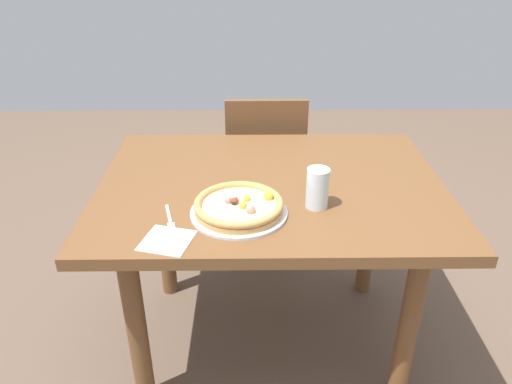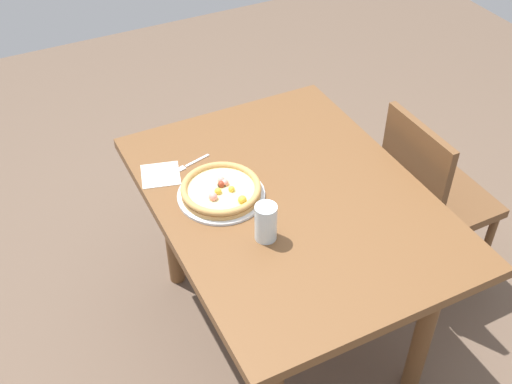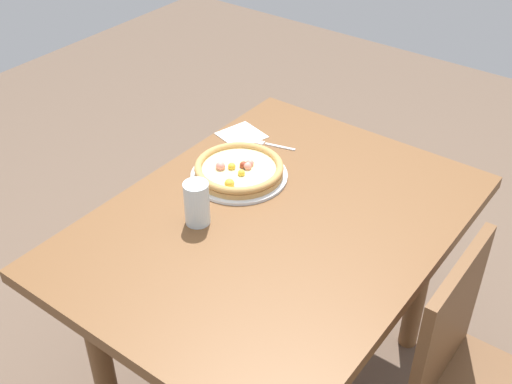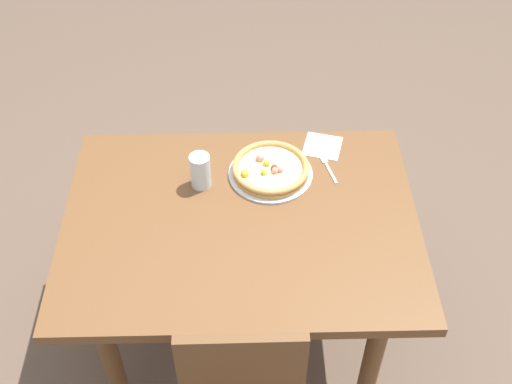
{
  "view_description": "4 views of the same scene",
  "coord_description": "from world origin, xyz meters",
  "px_view_note": "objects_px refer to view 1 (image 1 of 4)",
  "views": [
    {
      "loc": [
        0.07,
        1.57,
        1.57
      ],
      "look_at": [
        0.06,
        0.11,
        0.77
      ],
      "focal_mm": 34.3,
      "sensor_mm": 36.0,
      "label": 1
    },
    {
      "loc": [
        -1.46,
        0.87,
        2.23
      ],
      "look_at": [
        0.06,
        0.11,
        0.77
      ],
      "focal_mm": 44.37,
      "sensor_mm": 36.0,
      "label": 2
    },
    {
      "loc": [
        -1.22,
        -0.85,
        1.93
      ],
      "look_at": [
        0.06,
        0.11,
        0.77
      ],
      "focal_mm": 45.07,
      "sensor_mm": 36.0,
      "label": 3
    },
    {
      "loc": [
        0.02,
        -1.51,
        2.42
      ],
      "look_at": [
        0.06,
        0.11,
        0.77
      ],
      "focal_mm": 45.18,
      "sensor_mm": 36.0,
      "label": 4
    }
  ],
  "objects_px": {
    "pizza": "(239,206)",
    "fork": "(170,220)",
    "dining_table": "(271,208)",
    "drinking_glass": "(317,188)",
    "plate": "(239,212)",
    "chair_near": "(265,168)",
    "napkin": "(167,241)"
  },
  "relations": [
    {
      "from": "dining_table",
      "to": "pizza",
      "type": "bearing_deg",
      "value": 62.96
    },
    {
      "from": "plate",
      "to": "napkin",
      "type": "bearing_deg",
      "value": 36.19
    },
    {
      "from": "chair_near",
      "to": "pizza",
      "type": "relative_size",
      "value": 3.07
    },
    {
      "from": "pizza",
      "to": "fork",
      "type": "bearing_deg",
      "value": 10.31
    },
    {
      "from": "dining_table",
      "to": "napkin",
      "type": "xyz_separation_m",
      "value": [
        0.32,
        0.37,
        0.11
      ]
    },
    {
      "from": "fork",
      "to": "napkin",
      "type": "xyz_separation_m",
      "value": [
        -0.01,
        0.11,
        -0.0
      ]
    },
    {
      "from": "chair_near",
      "to": "plate",
      "type": "relative_size",
      "value": 2.81
    },
    {
      "from": "chair_near",
      "to": "drinking_glass",
      "type": "distance_m",
      "value": 0.93
    },
    {
      "from": "plate",
      "to": "fork",
      "type": "bearing_deg",
      "value": 10.3
    },
    {
      "from": "pizza",
      "to": "fork",
      "type": "xyz_separation_m",
      "value": [
        0.22,
        0.04,
        -0.03
      ]
    },
    {
      "from": "chair_near",
      "to": "fork",
      "type": "relative_size",
      "value": 5.39
    },
    {
      "from": "pizza",
      "to": "dining_table",
      "type": "bearing_deg",
      "value": -117.04
    },
    {
      "from": "fork",
      "to": "chair_near",
      "type": "bearing_deg",
      "value": 145.82
    },
    {
      "from": "plate",
      "to": "pizza",
      "type": "xyz_separation_m",
      "value": [
        -0.0,
        -0.0,
        0.03
      ]
    },
    {
      "from": "chair_near",
      "to": "drinking_glass",
      "type": "bearing_deg",
      "value": -80.82
    },
    {
      "from": "chair_near",
      "to": "napkin",
      "type": "bearing_deg",
      "value": -107.37
    },
    {
      "from": "dining_table",
      "to": "drinking_glass",
      "type": "height_order",
      "value": "drinking_glass"
    },
    {
      "from": "drinking_glass",
      "to": "napkin",
      "type": "height_order",
      "value": "drinking_glass"
    },
    {
      "from": "chair_near",
      "to": "napkin",
      "type": "height_order",
      "value": "chair_near"
    },
    {
      "from": "dining_table",
      "to": "fork",
      "type": "distance_m",
      "value": 0.43
    },
    {
      "from": "plate",
      "to": "drinking_glass",
      "type": "height_order",
      "value": "drinking_glass"
    },
    {
      "from": "plate",
      "to": "pizza",
      "type": "height_order",
      "value": "pizza"
    },
    {
      "from": "pizza",
      "to": "fork",
      "type": "distance_m",
      "value": 0.22
    },
    {
      "from": "pizza",
      "to": "drinking_glass",
      "type": "relative_size",
      "value": 2.12
    },
    {
      "from": "dining_table",
      "to": "chair_near",
      "type": "height_order",
      "value": "chair_near"
    },
    {
      "from": "fork",
      "to": "drinking_glass",
      "type": "height_order",
      "value": "drinking_glass"
    },
    {
      "from": "dining_table",
      "to": "fork",
      "type": "height_order",
      "value": "fork"
    },
    {
      "from": "plate",
      "to": "pizza",
      "type": "distance_m",
      "value": 0.03
    },
    {
      "from": "chair_near",
      "to": "drinking_glass",
      "type": "height_order",
      "value": "drinking_glass"
    },
    {
      "from": "dining_table",
      "to": "chair_near",
      "type": "distance_m",
      "value": 0.7
    },
    {
      "from": "pizza",
      "to": "drinking_glass",
      "type": "bearing_deg",
      "value": -169.78
    },
    {
      "from": "pizza",
      "to": "napkin",
      "type": "distance_m",
      "value": 0.26
    }
  ]
}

